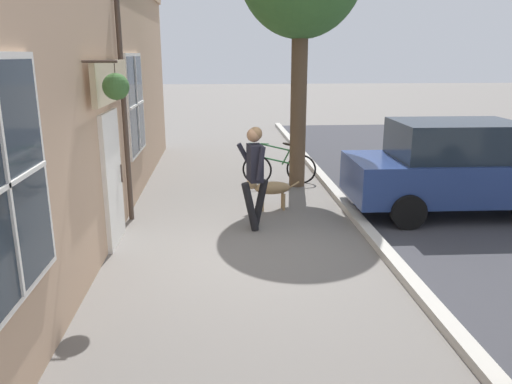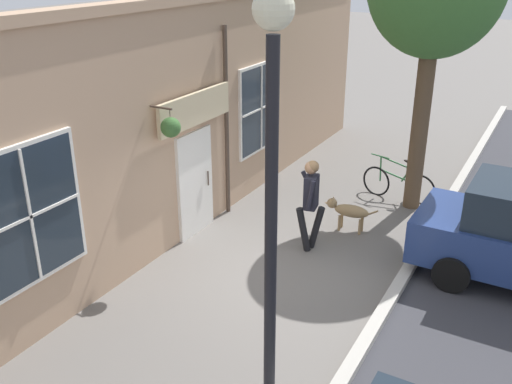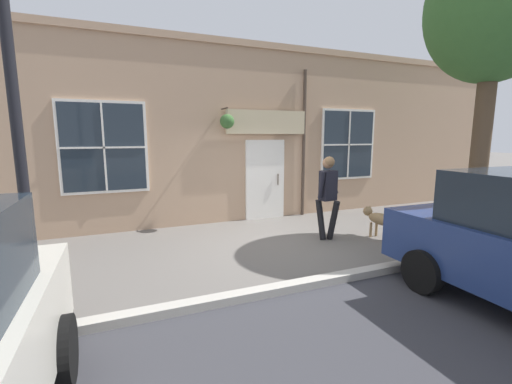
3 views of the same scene
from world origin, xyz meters
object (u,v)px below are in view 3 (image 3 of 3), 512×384
(leaning_bicycle, at_px, (463,217))
(street_lamp, at_px, (5,26))
(pedestrian_walking, at_px, (328,190))
(street_tree_by_curb, at_px, (499,12))
(dog_on_leash, at_px, (379,219))

(leaning_bicycle, height_order, street_lamp, street_lamp)
(pedestrian_walking, xyz_separation_m, street_lamp, (1.76, -5.02, 2.17))
(street_tree_by_curb, bearing_deg, pedestrian_walking, -112.06)
(street_tree_by_curb, height_order, street_lamp, street_tree_by_curb)
(dog_on_leash, xyz_separation_m, leaning_bicycle, (0.44, 2.05, -0.06))
(dog_on_leash, bearing_deg, street_tree_by_curb, 65.75)
(leaning_bicycle, distance_m, street_lamp, 8.71)
(dog_on_leash, relative_size, leaning_bicycle, 0.64)
(dog_on_leash, relative_size, street_lamp, 0.22)
(dog_on_leash, height_order, street_tree_by_curb, street_tree_by_curb)
(pedestrian_walking, height_order, street_tree_by_curb, street_tree_by_curb)
(street_tree_by_curb, bearing_deg, leaning_bicycle, 159.82)
(pedestrian_walking, relative_size, street_tree_by_curb, 0.29)
(leaning_bicycle, xyz_separation_m, street_lamp, (0.96, -8.16, 2.88))
(leaning_bicycle, bearing_deg, street_lamp, -83.27)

